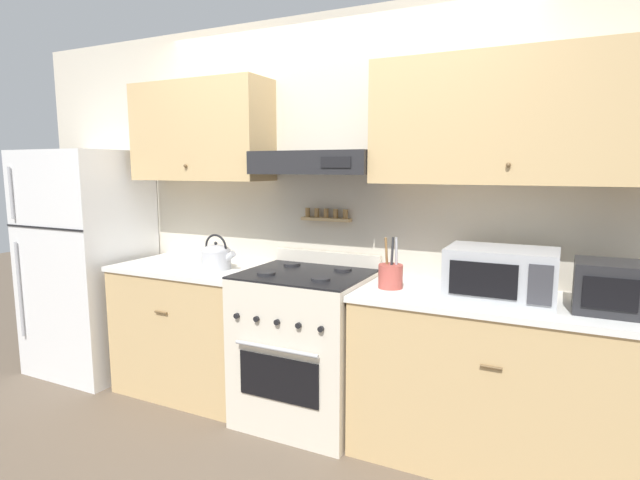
{
  "coord_description": "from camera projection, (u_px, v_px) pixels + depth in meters",
  "views": [
    {
      "loc": [
        1.39,
        -2.34,
        1.58
      ],
      "look_at": [
        0.12,
        0.27,
        1.16
      ],
      "focal_mm": 28.0,
      "sensor_mm": 36.0,
      "label": 1
    }
  ],
  "objects": [
    {
      "name": "counter_right",
      "position": [
        497.0,
        382.0,
        2.64
      ],
      "size": [
        1.51,
        0.65,
        0.91
      ],
      "color": "tan",
      "rests_on": "ground_plane"
    },
    {
      "name": "refrigerator",
      "position": [
        88.0,
        262.0,
        3.86
      ],
      "size": [
        0.81,
        0.71,
        1.7
      ],
      "color": "white",
      "rests_on": "ground_plane"
    },
    {
      "name": "stove_range",
      "position": [
        306.0,
        346.0,
        3.1
      ],
      "size": [
        0.75,
        0.69,
        1.03
      ],
      "color": "beige",
      "rests_on": "ground_plane"
    },
    {
      "name": "counter_left",
      "position": [
        195.0,
        328.0,
        3.53
      ],
      "size": [
        1.04,
        0.65,
        0.91
      ],
      "color": "tan",
      "rests_on": "ground_plane"
    },
    {
      "name": "wall_back",
      "position": [
        341.0,
        185.0,
        3.19
      ],
      "size": [
        5.2,
        0.46,
        2.55
      ],
      "color": "beige",
      "rests_on": "ground_plane"
    },
    {
      "name": "tea_kettle",
      "position": [
        216.0,
        256.0,
        3.32
      ],
      "size": [
        0.26,
        0.2,
        0.24
      ],
      "color": "#B7B7BC",
      "rests_on": "counter_left"
    },
    {
      "name": "microwave",
      "position": [
        501.0,
        274.0,
        2.55
      ],
      "size": [
        0.53,
        0.37,
        0.26
      ],
      "color": "#ADAFB5",
      "rests_on": "counter_right"
    },
    {
      "name": "utensil_crock",
      "position": [
        391.0,
        275.0,
        2.8
      ],
      "size": [
        0.14,
        0.14,
        0.29
      ],
      "color": "#B24C42",
      "rests_on": "counter_right"
    },
    {
      "name": "toaster_oven",
      "position": [
        615.0,
        287.0,
        2.32
      ],
      "size": [
        0.34,
        0.3,
        0.24
      ],
      "color": "#232326",
      "rests_on": "counter_right"
    },
    {
      "name": "ground_plane",
      "position": [
        282.0,
        441.0,
        2.91
      ],
      "size": [
        16.0,
        16.0,
        0.0
      ],
      "primitive_type": "plane",
      "color": "brown"
    }
  ]
}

